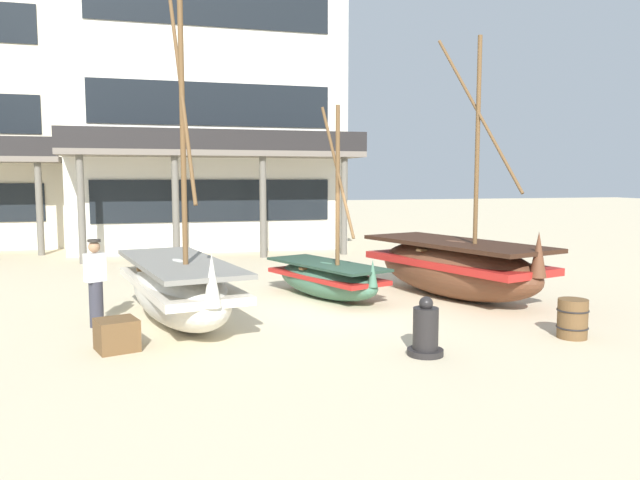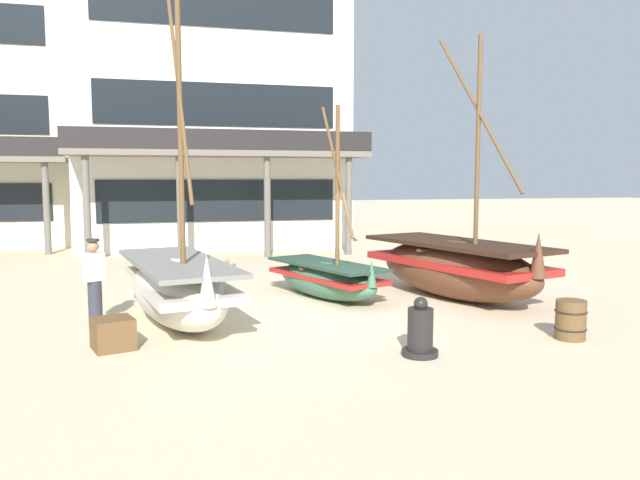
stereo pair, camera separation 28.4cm
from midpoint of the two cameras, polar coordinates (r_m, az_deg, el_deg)
The scene contains 9 objects.
ground_plane at distance 13.48m, azimuth 0.54°, elevation -6.35°, with size 120.00×120.00×0.00m, color beige.
fishing_boat_near_left at distance 14.52m, azimuth 0.06°, elevation -3.52°, with size 2.33×3.65×4.48m.
fishing_boat_centre_large at distance 12.35m, azimuth -13.63°, elevation -4.36°, with size 2.42×4.92×6.35m.
fishing_boat_far_right at distance 14.84m, azimuth 11.96°, elevation -2.41°, with size 3.11×5.20×6.09m.
fisherman_by_hull at distance 12.48m, azimuth -20.77°, elevation -3.83°, with size 0.42×0.38×1.68m.
capstan_winch at distance 10.05m, azimuth 8.99°, elevation -8.43°, with size 0.58×0.58×0.96m.
wooden_barrel at distance 11.80m, azimuth 21.79°, elevation -6.81°, with size 0.56×0.56×0.70m.
cargo_crate at distance 10.81m, azimuth -19.10°, elevation -8.33°, with size 0.63×0.63×0.52m, color brown.
harbor_building_main at distance 26.89m, azimuth -10.96°, elevation 11.45°, with size 10.98×9.04×11.04m.
Camera 1 is at (-3.80, -12.62, 2.86)m, focal length 34.41 mm.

